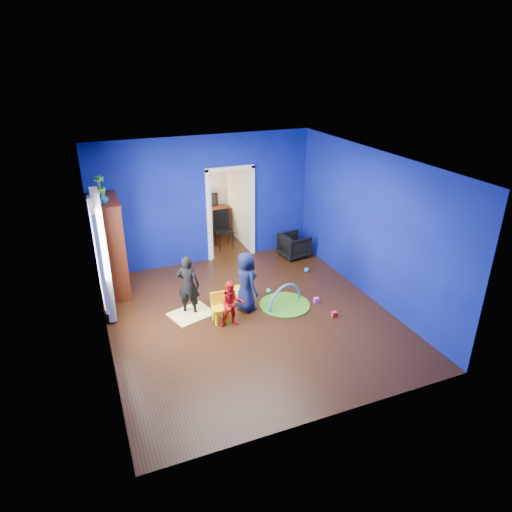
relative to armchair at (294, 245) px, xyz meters
name	(u,v)px	position (x,y,z in m)	size (l,w,h in m)	color
floor	(250,317)	(-1.98, -2.16, -0.28)	(5.00, 5.50, 0.01)	black
ceiling	(249,162)	(-1.98, -2.16, 2.62)	(5.00, 5.50, 0.01)	white
wall_back	(205,201)	(-1.98, 0.59, 1.17)	(5.00, 0.02, 2.90)	navy
wall_front	(332,327)	(-1.98, -4.91, 1.17)	(5.00, 0.02, 2.90)	navy
wall_left	(98,269)	(-4.48, -2.16, 1.17)	(0.02, 5.50, 2.90)	navy
wall_right	(371,226)	(0.52, -2.16, 1.17)	(0.02, 5.50, 2.90)	navy
alcove	(219,196)	(-1.38, 1.47, 0.97)	(1.00, 1.75, 2.50)	silver
armchair	(294,245)	(0.00, 0.00, 0.00)	(0.61, 0.62, 0.57)	black
child_black	(188,285)	(-2.96, -1.57, 0.30)	(0.43, 0.28, 1.17)	black
child_navy	(246,282)	(-1.93, -1.85, 0.30)	(0.57, 0.37, 1.17)	#0E1735
toddler_red	(232,304)	(-2.38, -2.30, 0.15)	(0.43, 0.33, 0.88)	#B41317
vase	(102,198)	(-4.19, -0.46, 1.78)	(0.20, 0.20, 0.21)	#0C5D65
potted_plant	(99,186)	(-4.19, 0.06, 1.88)	(0.22, 0.22, 0.40)	green
tv_armoire	(109,247)	(-4.19, -0.16, 0.70)	(0.58, 1.14, 1.96)	#43160B
crt_tv	(110,245)	(-4.15, -0.16, 0.74)	(0.46, 0.70, 0.54)	silver
yellow_blanket	(191,314)	(-2.96, -1.67, -0.27)	(0.75, 0.60, 0.03)	#F2E07A
hopper_ball	(239,294)	(-1.98, -1.60, -0.09)	(0.39, 0.39, 0.39)	yellow
kid_chair	(220,309)	(-2.53, -2.10, -0.03)	(0.28, 0.28, 0.50)	yellow
play_mat	(285,305)	(-1.19, -2.02, -0.27)	(0.98, 0.98, 0.03)	green
toy_arch	(285,304)	(-1.19, -2.02, -0.26)	(0.87, 0.87, 0.05)	#3F8CD8
window_left	(97,254)	(-4.46, -1.81, 1.27)	(0.03, 0.95, 1.55)	white
curtain	(104,257)	(-4.35, -1.26, 0.97)	(0.14, 0.42, 2.40)	slate
doorway	(231,215)	(-1.38, 0.59, 0.77)	(1.16, 0.10, 2.10)	white
study_desk	(213,221)	(-1.38, 2.10, 0.09)	(0.88, 0.44, 0.75)	#3D140A
desk_monitor	(210,199)	(-1.38, 2.22, 0.67)	(0.40, 0.05, 0.32)	black
desk_lamp	(201,202)	(-1.66, 2.16, 0.65)	(0.14, 0.14, 0.14)	#FFD88C
folding_chair	(224,230)	(-1.38, 1.14, 0.18)	(0.40, 0.40, 0.92)	black
book_shelf	(209,159)	(-1.38, 2.21, 1.74)	(0.88, 0.24, 0.04)	white
toy_0	(334,314)	(-0.52, -2.73, -0.23)	(0.10, 0.08, 0.10)	red
toy_1	(307,270)	(-0.11, -0.87, -0.23)	(0.11, 0.11, 0.11)	blue
toy_2	(268,291)	(-1.30, -1.45, -0.23)	(0.11, 0.11, 0.11)	green
toy_3	(316,300)	(-0.57, -2.15, -0.23)	(0.10, 0.08, 0.10)	#D24ECB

